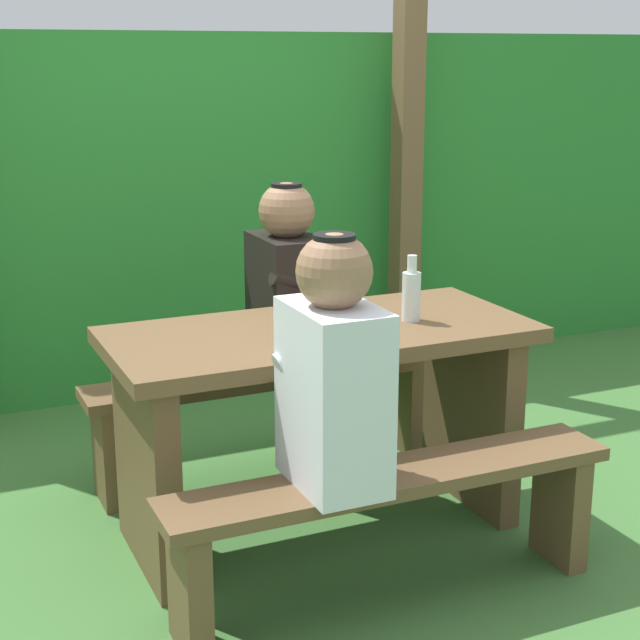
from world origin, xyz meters
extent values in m
plane|color=#3F7033|center=(0.00, 0.00, 0.00)|extent=(12.00, 12.00, 0.00)
cube|color=#2B7F2F|center=(0.00, 1.98, 0.85)|extent=(6.40, 0.72, 1.70)
cube|color=brown|center=(1.11, 1.43, 1.04)|extent=(0.12, 0.12, 2.08)
cube|color=brown|center=(0.00, 0.00, 0.70)|extent=(1.40, 0.64, 0.05)
cube|color=brown|center=(-0.60, 0.00, 0.34)|extent=(0.08, 0.54, 0.68)
cube|color=brown|center=(0.60, 0.00, 0.34)|extent=(0.08, 0.54, 0.68)
cube|color=brown|center=(0.00, -0.51, 0.40)|extent=(1.40, 0.24, 0.04)
cube|color=brown|center=(-0.62, -0.51, 0.19)|extent=(0.07, 0.22, 0.38)
cube|color=brown|center=(0.62, -0.51, 0.19)|extent=(0.07, 0.22, 0.38)
cube|color=brown|center=(0.00, 0.51, 0.40)|extent=(1.40, 0.24, 0.04)
cube|color=brown|center=(-0.62, 0.51, 0.19)|extent=(0.07, 0.22, 0.38)
cube|color=brown|center=(0.62, 0.51, 0.19)|extent=(0.07, 0.22, 0.38)
cube|color=silver|center=(-0.19, -0.51, 0.68)|extent=(0.22, 0.34, 0.52)
sphere|color=#936B4C|center=(-0.19, -0.51, 1.04)|extent=(0.21, 0.21, 0.21)
cylinder|color=black|center=(-0.19, -0.51, 1.13)|extent=(0.12, 0.12, 0.02)
cylinder|color=silver|center=(-0.19, -0.37, 0.79)|extent=(0.25, 0.07, 0.15)
cube|color=black|center=(0.09, 0.51, 0.68)|extent=(0.22, 0.34, 0.52)
sphere|color=#936B4C|center=(0.09, 0.51, 1.04)|extent=(0.21, 0.21, 0.21)
cylinder|color=black|center=(0.09, 0.51, 1.13)|extent=(0.12, 0.12, 0.02)
cylinder|color=black|center=(0.09, 0.37, 0.79)|extent=(0.25, 0.07, 0.15)
cylinder|color=silver|center=(-0.01, -0.02, 0.77)|extent=(0.08, 0.08, 0.09)
cylinder|color=silver|center=(0.32, -0.04, 0.81)|extent=(0.06, 0.06, 0.16)
cylinder|color=silver|center=(0.32, -0.04, 0.92)|extent=(0.03, 0.03, 0.06)
camera|label=1|loc=(-1.28, -2.86, 1.61)|focal=55.49mm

